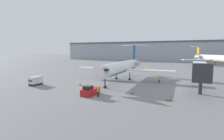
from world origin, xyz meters
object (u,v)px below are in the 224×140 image
Objects in this scene: airplane_main at (122,67)px; luggage_cart at (36,81)px; traffic_cone_mid at (169,99)px; traffic_cone_right at (132,92)px; worker_near_tug at (98,91)px; traffic_cone_left at (80,84)px; airplane_parked_far_left at (213,58)px; pushback_tug at (90,91)px; worker_by_wing at (159,79)px; jet_bridge at (200,70)px.

airplane_main reaches higher than luggage_cart.
airplane_main reaches higher than traffic_cone_mid.
worker_near_tug is at bearing -136.68° from traffic_cone_right.
traffic_cone_mid is (21.16, -4.68, -0.08)m from traffic_cone_left.
airplane_main is at bearing 97.77° from worker_near_tug.
traffic_cone_left is 14.40m from traffic_cone_right.
traffic_cone_mid is at bearing -100.09° from airplane_parked_far_left.
airplane_parked_far_left is at bearing 71.46° from pushback_tug.
worker_by_wing reaches higher than traffic_cone_mid.
traffic_cone_right is at bearing -104.98° from airplane_parked_far_left.
jet_bridge reaches higher than traffic_cone_right.
worker_near_tug is 12.41m from traffic_cone_mid.
worker_near_tug is 0.06× the size of airplane_parked_far_left.
traffic_cone_mid is (12.06, 2.84, -0.71)m from worker_near_tug.
luggage_cart is 24.20m from traffic_cone_right.
worker_by_wing is at bearing 28.66° from luggage_cart.
traffic_cone_mid is at bearing -15.14° from traffic_cone_right.
traffic_cone_right is at bearing -102.62° from worker_by_wing.
traffic_cone_right is 85.35m from airplane_parked_far_left.
pushback_tug is 20.19m from worker_by_wing.
traffic_cone_left is (10.02, 4.29, -0.68)m from luggage_cart.
worker_by_wing is at bearing 31.61° from traffic_cone_left.
worker_by_wing is at bearing 60.36° from pushback_tug.
airplane_main is 10.95m from worker_by_wing.
airplane_main is 9.62× the size of luggage_cart.
airplane_parked_far_left reaches higher than traffic_cone_right.
traffic_cone_mid is at bearing -47.46° from airplane_main.
worker_near_tug reaches higher than traffic_cone_mid.
airplane_main is at bearing 43.21° from luggage_cart.
worker_by_wing is 15.76m from traffic_cone_mid.
worker_by_wing is at bearing 150.08° from jet_bridge.
traffic_cone_left is at bearing 167.52° from traffic_cone_mid.
airplane_parked_far_left is (15.00, 84.27, 3.84)m from traffic_cone_mid.
traffic_cone_right is (14.13, -2.78, -0.08)m from traffic_cone_left.
pushback_tug is 23.01m from jet_bridge.
worker_near_tug is 2.47× the size of traffic_cone_left.
traffic_cone_left is at bearing 168.87° from traffic_cone_right.
airplane_main is at bearing 176.07° from worker_by_wing.
worker_near_tug reaches higher than traffic_cone_right.
airplane_main is 18.53m from pushback_tug.
worker_near_tug is (19.11, -3.23, -0.05)m from luggage_cart.
luggage_cart reaches higher than worker_by_wing.
jet_bridge is at bearing -97.64° from airplane_parked_far_left.
airplane_main is 43.48× the size of traffic_cone_mid.
luggage_cart is at bearing -136.79° from airplane_main.
pushback_tug is 17.36m from luggage_cart.
traffic_cone_left is 21.68m from traffic_cone_mid.
pushback_tug is at bearing -44.57° from traffic_cone_left.
worker_by_wing is (9.99, 17.55, 0.25)m from pushback_tug.
airplane_main is 22.87m from luggage_cart.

